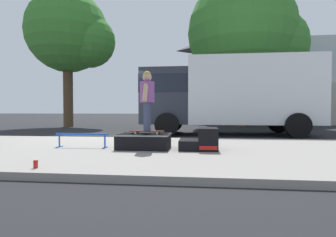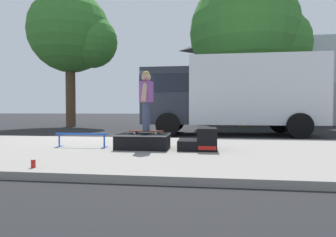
{
  "view_description": "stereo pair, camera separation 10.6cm",
  "coord_description": "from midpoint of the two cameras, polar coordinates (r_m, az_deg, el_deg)",
  "views": [
    {
      "loc": [
        3.33,
        -8.99,
        0.99
      ],
      "look_at": [
        2.47,
        -1.41,
        0.76
      ],
      "focal_mm": 28.82,
      "sensor_mm": 36.0,
      "label": 1
    },
    {
      "loc": [
        3.44,
        -8.98,
        0.99
      ],
      "look_at": [
        2.47,
        -1.41,
        0.76
      ],
      "focal_mm": 28.82,
      "sensor_mm": 36.0,
      "label": 2
    }
  ],
  "objects": [
    {
      "name": "house_behind",
      "position": [
        23.48,
        18.33,
        9.61
      ],
      "size": [
        9.54,
        8.22,
        8.4
      ],
      "color": "silver",
      "rests_on": "ground"
    },
    {
      "name": "soda_can",
      "position": [
        4.6,
        -26.81,
        -8.58
      ],
      "size": [
        0.07,
        0.07,
        0.13
      ],
      "color": "red",
      "rests_on": "sidewalk_slab"
    },
    {
      "name": "skate_box",
      "position": [
        6.17,
        -5.58,
        -4.68
      ],
      "size": [
        1.18,
        0.8,
        0.34
      ],
      "color": "black",
      "rests_on": "sidewalk_slab"
    },
    {
      "name": "ground_plane",
      "position": [
        9.65,
        -14.08,
        -4.21
      ],
      "size": [
        140.0,
        140.0,
        0.0
      ],
      "primitive_type": "plane",
      "color": "black"
    },
    {
      "name": "grind_rail",
      "position": [
        6.67,
        -18.2,
        -3.73
      ],
      "size": [
        1.28,
        0.28,
        0.34
      ],
      "color": "blue",
      "rests_on": "sidewalk_slab"
    },
    {
      "name": "street_tree_main",
      "position": [
        17.24,
        16.36,
        16.55
      ],
      "size": [
        6.94,
        6.31,
        8.76
      ],
      "color": "brown",
      "rests_on": "ground"
    },
    {
      "name": "skater_kid",
      "position": [
        6.16,
        -4.94,
        4.84
      ],
      "size": [
        0.33,
        0.7,
        1.36
      ],
      "color": "#3F4766",
      "rests_on": "skateboard"
    },
    {
      "name": "box_truck",
      "position": [
        11.26,
        12.06,
        5.31
      ],
      "size": [
        6.91,
        2.63,
        3.05
      ],
      "color": "white",
      "rests_on": "ground"
    },
    {
      "name": "sidewalk_slab",
      "position": [
        6.94,
        -22.88,
        -6.11
      ],
      "size": [
        50.0,
        5.0,
        0.12
      ],
      "primitive_type": "cube",
      "color": "gray",
      "rests_on": "ground"
    },
    {
      "name": "kicker_ramp",
      "position": [
        6.04,
        6.67,
        -4.65
      ],
      "size": [
        0.84,
        0.74,
        0.49
      ],
      "color": "black",
      "rests_on": "sidewalk_slab"
    },
    {
      "name": "street_tree_neighbour",
      "position": [
        17.6,
        -19.82,
        16.41
      ],
      "size": [
        5.22,
        4.75,
        8.01
      ],
      "color": "brown",
      "rests_on": "ground"
    },
    {
      "name": "skateboard",
      "position": [
        6.16,
        -4.92,
        -2.7
      ],
      "size": [
        0.79,
        0.25,
        0.07
      ],
      "color": "#4C1E14",
      "rests_on": "skate_box"
    }
  ]
}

